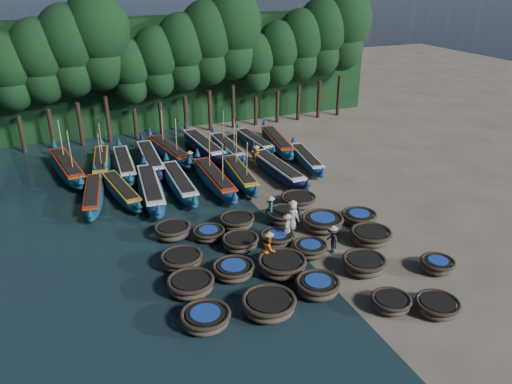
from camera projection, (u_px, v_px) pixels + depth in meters
name	position (u px, v px, depth m)	size (l,w,h in m)	color
ground	(277.00, 228.00, 29.29)	(120.00, 120.00, 0.00)	#80725D
foliage_wall	(173.00, 72.00, 47.01)	(40.00, 3.00, 10.00)	black
coracle_3	(391.00, 302.00, 22.18)	(2.11, 2.11, 0.63)	brown
coracle_4	(437.00, 306.00, 21.94)	(2.25, 2.25, 0.64)	brown
coracle_5	(205.00, 318.00, 21.11)	(2.59, 2.59, 0.72)	brown
coracle_6	(269.00, 305.00, 21.86)	(2.47, 2.47, 0.83)	brown
coracle_7	(318.00, 286.00, 23.15)	(2.12, 2.12, 0.80)	brown
coracle_8	(364.00, 264.00, 24.88)	(2.32, 2.32, 0.80)	brown
coracle_9	(437.00, 265.00, 24.94)	(1.86, 1.86, 0.68)	brown
coracle_10	(191.00, 285.00, 23.28)	(2.32, 2.32, 0.79)	brown
coracle_11	(233.00, 270.00, 24.53)	(2.40, 2.40, 0.69)	brown
coracle_12	(282.00, 265.00, 24.79)	(2.80, 2.80, 0.82)	brown
coracle_13	(310.00, 249.00, 26.32)	(2.03, 2.03, 0.72)	brown
coracle_14	(371.00, 236.00, 27.51)	(2.30, 2.30, 0.79)	brown
coracle_15	(182.00, 260.00, 25.27)	(2.16, 2.16, 0.78)	brown
coracle_16	(240.00, 242.00, 26.90)	(2.36, 2.36, 0.76)	brown
coracle_17	(277.00, 238.00, 27.33)	(2.15, 2.15, 0.74)	brown
coracle_18	(322.00, 222.00, 28.96)	(2.48, 2.48, 0.82)	brown
coracle_19	(359.00, 217.00, 29.68)	(2.22, 2.22, 0.69)	brown
coracle_20	(173.00, 231.00, 28.06)	(2.32, 2.32, 0.78)	brown
coracle_21	(209.00, 233.00, 27.96)	(1.93, 1.93, 0.63)	brown
coracle_22	(237.00, 221.00, 29.16)	(2.40, 2.40, 0.75)	brown
coracle_23	(283.00, 215.00, 29.86)	(2.61, 2.61, 0.76)	brown
coracle_24	(298.00, 200.00, 31.76)	(2.72, 2.72, 0.76)	brown
long_boat_1	(93.00, 195.00, 32.30)	(2.39, 7.50, 1.33)	#0E3C52
long_boat_2	(121.00, 190.00, 33.00)	(2.42, 7.55, 1.34)	#0E3C52
long_boat_3	(151.00, 189.00, 33.00)	(2.42, 9.03, 1.60)	navy
long_boat_4	(179.00, 183.00, 34.06)	(1.61, 8.45, 1.49)	#0E3C52
long_boat_5	(214.00, 179.00, 34.60)	(1.56, 8.71, 3.70)	navy
long_boat_6	(240.00, 174.00, 35.50)	(2.08, 8.07, 3.44)	#0E3C52
long_boat_7	(278.00, 169.00, 36.24)	(1.92, 8.81, 1.55)	#0E1736
long_boat_8	(306.00, 159.00, 38.44)	(2.43, 7.29, 1.30)	navy
long_boat_9	(67.00, 167.00, 36.53)	(2.90, 9.04, 3.88)	#0E3C52
long_boat_10	(101.00, 163.00, 37.63)	(2.44, 7.70, 3.30)	navy
long_boat_11	(125.00, 164.00, 37.22)	(1.90, 8.36, 1.47)	#0E3C52
long_boat_12	(150.00, 159.00, 38.19)	(1.93, 8.73, 1.54)	#0E1736
long_boat_13	(168.00, 151.00, 39.96)	(2.79, 8.45, 3.63)	navy
long_boat_14	(203.00, 146.00, 40.97)	(2.14, 9.07, 1.60)	#0E1736
long_boat_15	(227.00, 148.00, 40.81)	(1.41, 7.85, 3.33)	navy
long_boat_16	(255.00, 141.00, 42.39)	(1.65, 7.44, 1.31)	#0E3C52
long_boat_17	(277.00, 142.00, 41.98)	(2.80, 8.55, 1.52)	#0E3C52
fisherman_0	(292.00, 215.00, 28.83)	(0.87, 1.02, 1.96)	silver
fisherman_1	(271.00, 209.00, 29.57)	(0.56, 0.69, 1.84)	#175961
fisherman_2	(269.00, 248.00, 25.32)	(0.97, 1.07, 2.00)	#C9621A
fisherman_3	(332.00, 239.00, 26.43)	(0.64, 1.04, 1.75)	black
fisherman_4	(287.00, 228.00, 27.35)	(0.97, 1.02, 1.90)	silver
fisherman_5	(190.00, 161.00, 37.12)	(1.46, 0.54, 1.74)	#175961
fisherman_6	(256.00, 156.00, 38.02)	(0.61, 0.86, 1.84)	#C9621A
tree_1	(9.00, 71.00, 38.58)	(4.09, 4.09, 9.65)	black
tree_2	(40.00, 61.00, 39.11)	(4.51, 4.51, 10.63)	black
tree_3	(69.00, 50.00, 39.64)	(4.92, 4.92, 11.60)	black
tree_4	(98.00, 40.00, 40.17)	(5.34, 5.34, 12.58)	black
tree_5	(130.00, 72.00, 42.09)	(3.68, 3.68, 8.68)	black
tree_6	(156.00, 62.00, 42.62)	(4.09, 4.09, 9.65)	black
tree_7	(182.00, 52.00, 43.15)	(4.51, 4.51, 10.63)	black
tree_8	(207.00, 42.00, 43.68)	(4.92, 4.92, 11.60)	black
tree_9	(232.00, 33.00, 44.22)	(5.34, 5.34, 12.58)	black
tree_10	(256.00, 63.00, 46.13)	(3.68, 3.68, 8.68)	black
tree_11	(278.00, 54.00, 46.67)	(4.09, 4.09, 9.65)	black
tree_12	(300.00, 45.00, 47.20)	(4.51, 4.51, 10.63)	black
tree_13	(322.00, 36.00, 47.73)	(4.92, 4.92, 11.60)	black
tree_14	(343.00, 28.00, 48.26)	(5.34, 5.34, 12.58)	black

